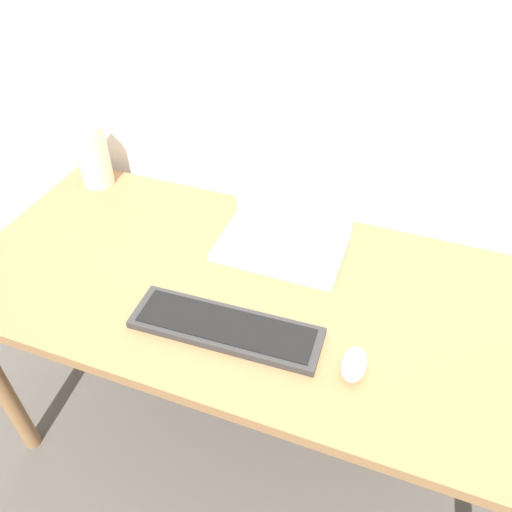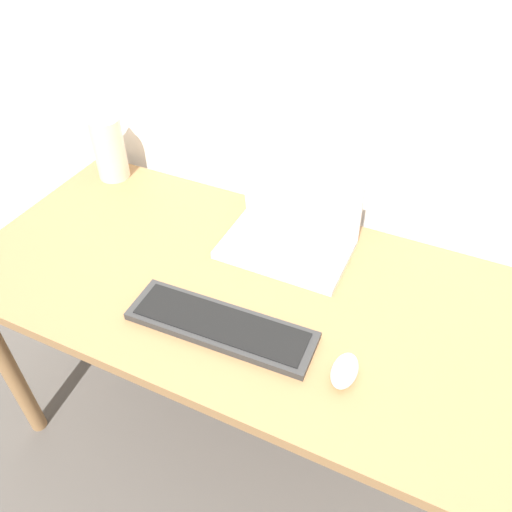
{
  "view_description": "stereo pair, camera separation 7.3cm",
  "coord_description": "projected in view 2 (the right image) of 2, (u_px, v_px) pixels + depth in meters",
  "views": [
    {
      "loc": [
        0.29,
        -0.47,
        1.57
      ],
      "look_at": [
        -0.01,
        0.34,
        0.8
      ],
      "focal_mm": 35.0,
      "sensor_mm": 36.0,
      "label": 1
    },
    {
      "loc": [
        0.36,
        -0.44,
        1.57
      ],
      "look_at": [
        -0.01,
        0.34,
        0.8
      ],
      "focal_mm": 35.0,
      "sensor_mm": 36.0,
      "label": 2
    }
  ],
  "objects": [
    {
      "name": "mouse",
      "position": [
        345.0,
        371.0,
        1.01
      ],
      "size": [
        0.05,
        0.09,
        0.04
      ],
      "color": "silver",
      "rests_on": "desk"
    },
    {
      "name": "keyboard",
      "position": [
        221.0,
        326.0,
        1.12
      ],
      "size": [
        0.43,
        0.14,
        0.02
      ],
      "color": "#2D2D2D",
      "rests_on": "desk"
    },
    {
      "name": "wall_back",
      "position": [
        334.0,
        2.0,
        1.13
      ],
      "size": [
        6.0,
        0.05,
        2.5
      ],
      "color": "white",
      "rests_on": "ground_plane"
    },
    {
      "name": "desk",
      "position": [
        258.0,
        309.0,
        1.27
      ],
      "size": [
        1.49,
        0.68,
        0.7
      ],
      "color": "olive",
      "rests_on": "ground_plane"
    },
    {
      "name": "vase",
      "position": [
        107.0,
        137.0,
        1.5
      ],
      "size": [
        0.1,
        0.1,
        0.28
      ],
      "color": "beige",
      "rests_on": "desk"
    },
    {
      "name": "laptop",
      "position": [
        291.0,
        229.0,
        1.31
      ],
      "size": [
        0.33,
        0.22,
        0.24
      ],
      "color": "silver",
      "rests_on": "desk"
    }
  ]
}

